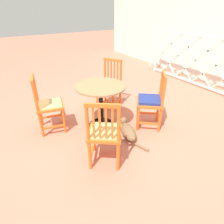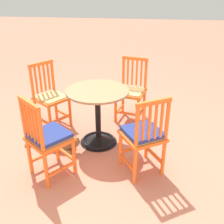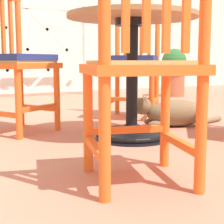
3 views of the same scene
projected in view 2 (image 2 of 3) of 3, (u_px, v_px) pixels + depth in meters
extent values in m
plane|color=#C6755B|center=(99.00, 140.00, 3.57)|extent=(24.00, 24.00, 0.00)
cone|color=black|center=(99.00, 139.00, 3.50)|extent=(0.48, 0.48, 0.10)
torus|color=black|center=(99.00, 140.00, 3.51)|extent=(0.44, 0.44, 0.04)
cylinder|color=black|center=(98.00, 117.00, 3.35)|extent=(0.07, 0.07, 0.66)
cylinder|color=black|center=(97.00, 93.00, 3.21)|extent=(0.20, 0.20, 0.04)
cylinder|color=#9E754C|center=(97.00, 91.00, 3.20)|extent=(0.76, 0.76, 0.02)
cylinder|color=orange|center=(70.00, 111.00, 3.82)|extent=(0.04, 0.04, 0.45)
cylinder|color=orange|center=(50.00, 120.00, 3.59)|extent=(0.04, 0.04, 0.45)
cylinder|color=orange|center=(54.00, 90.00, 3.92)|extent=(0.04, 0.04, 0.91)
cylinder|color=orange|center=(34.00, 97.00, 3.70)|extent=(0.04, 0.04, 0.91)
cube|color=orange|center=(63.00, 113.00, 3.96)|extent=(0.29, 0.22, 0.03)
cube|color=orange|center=(43.00, 121.00, 3.74)|extent=(0.29, 0.22, 0.03)
cube|color=orange|center=(61.00, 119.00, 3.73)|extent=(0.22, 0.29, 0.03)
cube|color=orange|center=(52.00, 98.00, 3.72)|extent=(0.56, 0.56, 0.04)
cube|color=tan|center=(51.00, 97.00, 3.71)|extent=(0.49, 0.49, 0.02)
cube|color=orange|center=(49.00, 77.00, 3.78)|extent=(0.03, 0.03, 0.39)
cube|color=orange|center=(45.00, 78.00, 3.73)|extent=(0.03, 0.03, 0.39)
cube|color=orange|center=(40.00, 79.00, 3.69)|extent=(0.03, 0.03, 0.39)
cube|color=orange|center=(36.00, 80.00, 3.64)|extent=(0.03, 0.03, 0.39)
cube|color=orange|center=(41.00, 64.00, 3.62)|extent=(0.25, 0.33, 0.04)
cylinder|color=orange|center=(57.00, 143.00, 3.08)|extent=(0.04, 0.04, 0.45)
cylinder|color=orange|center=(74.00, 156.00, 2.86)|extent=(0.04, 0.04, 0.45)
cylinder|color=orange|center=(26.00, 137.00, 2.77)|extent=(0.04, 0.04, 0.91)
cylinder|color=orange|center=(43.00, 150.00, 2.55)|extent=(0.04, 0.04, 0.91)
cube|color=orange|center=(44.00, 155.00, 3.02)|extent=(0.24, 0.28, 0.03)
cube|color=orange|center=(61.00, 169.00, 2.79)|extent=(0.24, 0.28, 0.03)
cube|color=orange|center=(65.00, 153.00, 3.00)|extent=(0.28, 0.24, 0.03)
cube|color=orange|center=(50.00, 139.00, 2.77)|extent=(0.56, 0.56, 0.04)
cube|color=tan|center=(50.00, 137.00, 2.76)|extent=(0.49, 0.49, 0.02)
cube|color=orange|center=(26.00, 120.00, 2.63)|extent=(0.03, 0.03, 0.39)
cube|color=orange|center=(30.00, 122.00, 2.58)|extent=(0.03, 0.03, 0.39)
cube|color=orange|center=(33.00, 125.00, 2.54)|extent=(0.03, 0.03, 0.39)
cube|color=orange|center=(37.00, 127.00, 2.49)|extent=(0.03, 0.03, 0.39)
cube|color=orange|center=(28.00, 103.00, 2.47)|extent=(0.32, 0.26, 0.04)
cube|color=navy|center=(49.00, 135.00, 2.75)|extent=(0.51, 0.51, 0.04)
cylinder|color=orange|center=(121.00, 148.00, 3.00)|extent=(0.04, 0.04, 0.45)
cylinder|color=orange|center=(147.00, 141.00, 3.12)|extent=(0.04, 0.04, 0.45)
cylinder|color=orange|center=(136.00, 146.00, 2.62)|extent=(0.04, 0.04, 0.91)
cylinder|color=orange|center=(165.00, 138.00, 2.74)|extent=(0.04, 0.04, 0.91)
cube|color=orange|center=(127.00, 162.00, 2.89)|extent=(0.20, 0.30, 0.03)
cube|color=orange|center=(154.00, 155.00, 3.02)|extent=(0.20, 0.30, 0.03)
cube|color=orange|center=(134.00, 148.00, 3.08)|extent=(0.30, 0.20, 0.03)
cube|color=orange|center=(142.00, 136.00, 2.83)|extent=(0.55, 0.55, 0.04)
cube|color=tan|center=(142.00, 134.00, 2.82)|extent=(0.48, 0.48, 0.02)
cube|color=orange|center=(143.00, 124.00, 2.54)|extent=(0.03, 0.03, 0.39)
cube|color=orange|center=(150.00, 123.00, 2.57)|extent=(0.03, 0.03, 0.39)
cube|color=orange|center=(156.00, 122.00, 2.59)|extent=(0.03, 0.03, 0.39)
cube|color=orange|center=(162.00, 120.00, 2.62)|extent=(0.03, 0.03, 0.39)
cube|color=orange|center=(154.00, 102.00, 2.48)|extent=(0.34, 0.23, 0.04)
cube|color=navy|center=(143.00, 132.00, 2.80)|extent=(0.50, 0.50, 0.04)
cylinder|color=orange|center=(138.00, 112.00, 3.81)|extent=(0.04, 0.04, 0.45)
cylinder|color=orange|center=(116.00, 108.00, 3.91)|extent=(0.04, 0.04, 0.45)
cylinder|color=orange|center=(145.00, 88.00, 3.99)|extent=(0.04, 0.04, 0.91)
cylinder|color=orange|center=(123.00, 86.00, 4.09)|extent=(0.04, 0.04, 0.91)
cube|color=orange|center=(141.00, 112.00, 3.99)|extent=(0.10, 0.34, 0.03)
cube|color=orange|center=(119.00, 109.00, 4.09)|extent=(0.10, 0.34, 0.03)
cube|color=orange|center=(127.00, 113.00, 3.88)|extent=(0.34, 0.10, 0.03)
cube|color=orange|center=(131.00, 92.00, 3.91)|extent=(0.48, 0.48, 0.04)
cube|color=tan|center=(131.00, 91.00, 3.90)|extent=(0.42, 0.42, 0.02)
cube|color=orange|center=(141.00, 73.00, 3.91)|extent=(0.03, 0.02, 0.39)
cube|color=orange|center=(137.00, 73.00, 3.93)|extent=(0.03, 0.02, 0.39)
cube|color=orange|center=(132.00, 72.00, 3.95)|extent=(0.03, 0.02, 0.39)
cube|color=orange|center=(128.00, 72.00, 3.97)|extent=(0.03, 0.02, 0.39)
cube|color=orange|center=(135.00, 59.00, 3.85)|extent=(0.38, 0.12, 0.04)
ellipsoid|color=brown|center=(58.00, 141.00, 3.35)|extent=(0.48, 0.32, 0.19)
ellipsoid|color=silver|center=(65.00, 144.00, 3.32)|extent=(0.22, 0.20, 0.14)
sphere|color=brown|center=(75.00, 142.00, 3.24)|extent=(0.12, 0.12, 0.12)
ellipsoid|color=silver|center=(78.00, 144.00, 3.23)|extent=(0.06, 0.06, 0.04)
cone|color=brown|center=(75.00, 137.00, 3.24)|extent=(0.04, 0.04, 0.04)
cone|color=brown|center=(72.00, 139.00, 3.19)|extent=(0.04, 0.04, 0.04)
ellipsoid|color=brown|center=(72.00, 147.00, 3.37)|extent=(0.13, 0.09, 0.05)
ellipsoid|color=brown|center=(67.00, 151.00, 3.28)|extent=(0.13, 0.09, 0.05)
cylinder|color=brown|center=(34.00, 145.00, 3.42)|extent=(0.22, 0.11, 0.04)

